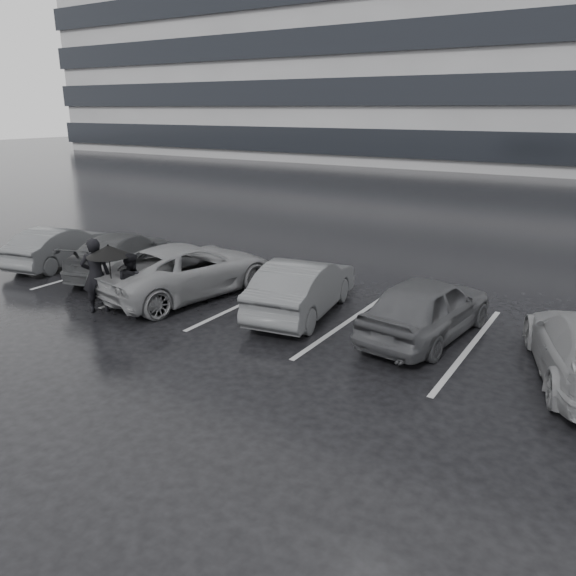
# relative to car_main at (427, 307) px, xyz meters

# --- Properties ---
(ground) EXTENTS (160.00, 160.00, 0.00)m
(ground) POSITION_rel_car_main_xyz_m (-2.41, -2.57, -0.68)
(ground) COLOR black
(ground) RESTS_ON ground
(office_building) EXTENTS (61.00, 26.00, 29.00)m
(office_building) POSITION_rel_car_main_xyz_m (-24.41, 45.43, 13.66)
(office_building) COLOR gray
(office_building) RESTS_ON ground
(car_main) EXTENTS (2.04, 4.13, 1.36)m
(car_main) POSITION_rel_car_main_xyz_m (0.00, 0.00, 0.00)
(car_main) COLOR black
(car_main) RESTS_ON ground
(car_west_a) EXTENTS (2.05, 4.21, 1.33)m
(car_west_a) POSITION_rel_car_main_xyz_m (-3.00, -0.16, -0.01)
(car_west_a) COLOR #313133
(car_west_a) RESTS_ON ground
(car_west_b) EXTENTS (3.13, 5.22, 1.36)m
(car_west_b) POSITION_rel_car_main_xyz_m (-6.29, -0.52, 0.00)
(car_west_b) COLOR #555558
(car_west_b) RESTS_ON ground
(car_west_c) EXTENTS (2.90, 4.62, 1.25)m
(car_west_c) POSITION_rel_car_main_xyz_m (-9.22, -0.09, -0.05)
(car_west_c) COLOR black
(car_west_c) RESTS_ON ground
(car_west_d) EXTENTS (2.03, 3.86, 1.21)m
(car_west_d) POSITION_rel_car_main_xyz_m (-11.69, -0.47, -0.07)
(car_west_d) COLOR #313133
(car_west_d) RESTS_ON ground
(pedestrian_left) EXTENTS (0.79, 0.78, 1.83)m
(pedestrian_left) POSITION_rel_car_main_xyz_m (-7.23, -2.71, 0.24)
(pedestrian_left) COLOR black
(pedestrian_left) RESTS_ON ground
(pedestrian_right) EXTENTS (0.76, 0.60, 1.53)m
(pedestrian_right) POSITION_rel_car_main_xyz_m (-6.34, -2.41, 0.08)
(pedestrian_right) COLOR black
(pedestrian_right) RESTS_ON ground
(umbrella) EXTENTS (1.02, 1.02, 1.74)m
(umbrella) POSITION_rel_car_main_xyz_m (-6.73, -2.68, 0.90)
(umbrella) COLOR black
(umbrella) RESTS_ON ground
(stall_stripes) EXTENTS (19.72, 5.00, 0.00)m
(stall_stripes) POSITION_rel_car_main_xyz_m (-3.21, -0.07, -0.68)
(stall_stripes) COLOR #959597
(stall_stripes) RESTS_ON ground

